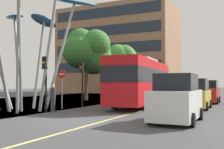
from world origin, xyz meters
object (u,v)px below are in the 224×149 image
Objects in this scene: red_bus at (142,80)px; traffic_light_kerb_near at (45,72)px; traffic_light_kerb_far at (82,75)px; pedestrian at (53,98)px; car_parked_far at (208,92)px; leaf_sculpture at (16,8)px; no_entry_sign at (62,83)px; car_parked_near at (177,100)px; traffic_light_island_mid at (115,74)px; car_parked_mid at (195,95)px; street_lamp at (23,35)px.

traffic_light_kerb_near is at bearing -120.85° from red_bus.
traffic_light_kerb_far is 1.99× the size of pedestrian.
red_bus reaches higher than car_parked_far.
leaf_sculpture is at bearing -173.66° from pedestrian.
no_entry_sign is (-8.87, -10.29, 0.85)m from car_parked_far.
traffic_light_kerb_near is 2.06× the size of pedestrian.
car_parked_near is 8.22m from pedestrian.
no_entry_sign is at bearing -91.66° from traffic_light_island_mid.
car_parked_mid is at bearing 18.12° from traffic_light_kerb_far.
traffic_light_island_mid is (2.44, 11.04, -4.20)m from leaf_sculpture.
leaf_sculpture reaches higher than car_parked_far.
car_parked_mid is at bearing -92.34° from car_parked_far.
traffic_light_island_mid is (0.00, 10.90, 0.19)m from traffic_light_kerb_near.
traffic_light_kerb_near is at bearing -90.02° from traffic_light_island_mid.
street_lamp is (-4.66, -8.42, 2.67)m from red_bus.
car_parked_far is (11.06, 12.61, -5.97)m from leaf_sculpture.
no_entry_sign is at bearing 110.48° from pedestrian.
car_parked_near is at bearing -88.08° from car_parked_mid.
traffic_light_kerb_far is 8.43m from car_parked_mid.
red_bus is 1.03× the size of leaf_sculpture.
leaf_sculpture is 2.82× the size of car_parked_mid.
leaf_sculpture reaches higher than red_bus.
red_bus is at bearing 61.04° from street_lamp.
traffic_light_kerb_far is 9.55m from car_parked_near.
traffic_light_kerb_far is 0.85× the size of car_parked_mid.
car_parked_far is at bearing 56.52° from pedestrian.
car_parked_near is 0.56× the size of street_lamp.
no_entry_sign is at bearing -132.64° from red_bus.
car_parked_mid is (4.21, -0.69, -1.08)m from red_bus.
street_lamp is at bearing -121.25° from pedestrian.
leaf_sculpture is 13.91m from car_parked_mid.
pedestrian is (0.49, -10.72, -1.89)m from traffic_light_island_mid.
traffic_light_kerb_near is (-4.16, -6.97, 0.48)m from red_bus.
leaf_sculpture reaches higher than pedestrian.
street_lamp is at bearing -92.31° from traffic_light_island_mid.
red_bus reaches higher than traffic_light_island_mid.
street_lamp is at bearing -177.76° from car_parked_near.
pedestrian is 2.34m from no_entry_sign.
street_lamp reaches higher than no_entry_sign.
red_bus is at bearing 47.15° from leaf_sculpture.
traffic_light_kerb_near is 0.48× the size of street_lamp.
red_bus is 4.20× the size of no_entry_sign.
no_entry_sign is (-8.62, -4.10, 0.83)m from car_parked_mid.
street_lamp is (-0.98, -5.15, 2.27)m from traffic_light_kerb_far.
traffic_light_kerb_far is at bearing 149.49° from car_parked_near.
car_parked_mid is at bearing 30.74° from leaf_sculpture.
leaf_sculpture reaches higher than traffic_light_kerb_near.
car_parked_near is at bearing 2.24° from street_lamp.
traffic_light_kerb_far is 0.84× the size of car_parked_far.
traffic_light_kerb_near is (2.43, 0.14, -4.39)m from leaf_sculpture.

